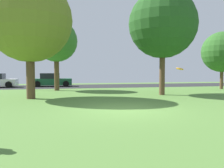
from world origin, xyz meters
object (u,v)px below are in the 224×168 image
(maple_tree_near, at_px, (29,20))
(maple_tree_far, at_px, (56,41))
(parked_car_green, at_px, (52,80))
(oak_tree_center, at_px, (222,52))
(street_lamp_post, at_px, (28,64))
(oak_tree_right, at_px, (163,24))
(frisbee_disc, at_px, (180,69))

(maple_tree_near, bearing_deg, maple_tree_far, 76.25)
(parked_car_green, bearing_deg, maple_tree_far, -83.07)
(maple_tree_near, bearing_deg, oak_tree_center, 14.53)
(parked_car_green, distance_m, street_lamp_post, 4.82)
(maple_tree_far, distance_m, maple_tree_near, 5.90)
(oak_tree_right, height_order, frisbee_disc, oak_tree_right)
(oak_tree_center, height_order, parked_car_green, oak_tree_center)
(maple_tree_far, xyz_separation_m, oak_tree_center, (14.98, -1.47, -0.78))
(parked_car_green, bearing_deg, street_lamp_post, -113.79)
(street_lamp_post, bearing_deg, maple_tree_far, -28.01)
(oak_tree_center, distance_m, maple_tree_near, 16.97)
(parked_car_green, relative_size, street_lamp_post, 0.92)
(parked_car_green, xyz_separation_m, street_lamp_post, (-1.84, -4.16, 1.60))
(maple_tree_far, height_order, parked_car_green, maple_tree_far)
(maple_tree_near, height_order, frisbee_disc, maple_tree_near)
(maple_tree_far, bearing_deg, frisbee_disc, -68.76)
(oak_tree_right, xyz_separation_m, parked_car_green, (-7.97, 10.74, -4.25))
(frisbee_disc, xyz_separation_m, parked_car_green, (-5.46, 17.82, -1.10))
(maple_tree_near, xyz_separation_m, frisbee_disc, (6.19, -6.62, -2.95))
(frisbee_disc, bearing_deg, parked_car_green, 107.03)
(frisbee_disc, distance_m, parked_car_green, 18.67)
(oak_tree_right, height_order, maple_tree_near, oak_tree_right)
(maple_tree_near, bearing_deg, street_lamp_post, 98.92)
(maple_tree_far, distance_m, street_lamp_post, 3.45)
(oak_tree_right, bearing_deg, street_lamp_post, 146.18)
(oak_tree_right, bearing_deg, maple_tree_near, -176.91)
(maple_tree_near, height_order, parked_car_green, maple_tree_near)
(maple_tree_far, bearing_deg, parked_car_green, 96.93)
(street_lamp_post, bearing_deg, oak_tree_center, -9.09)
(oak_tree_center, bearing_deg, frisbee_disc, -133.18)
(oak_tree_center, bearing_deg, parked_car_green, 156.02)
(oak_tree_right, height_order, street_lamp_post, oak_tree_right)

